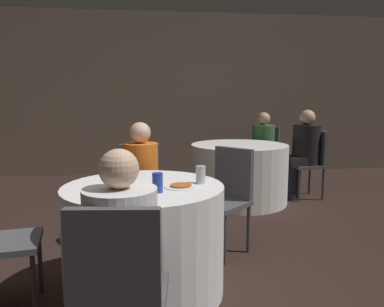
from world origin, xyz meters
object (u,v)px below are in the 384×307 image
(table_far, at_px, (239,173))
(soda_can_silver, at_px, (201,175))
(chair_far_northeast, at_px, (265,151))
(chair_near_north, at_px, (141,184))
(table_near, at_px, (144,239))
(person_black_shirt, at_px, (302,153))
(pizza_plate_near, at_px, (181,186))
(soda_can_blue, at_px, (158,183))
(person_green_jacket, at_px, (261,150))
(chair_far_east, at_px, (312,158))
(chair_near_northeast, at_px, (228,190))
(person_orange_shirt, at_px, (141,186))
(chair_near_south, at_px, (118,284))
(person_white_shirt, at_px, (125,263))

(table_far, bearing_deg, soda_can_silver, -110.65)
(chair_far_northeast, bearing_deg, chair_near_north, 83.99)
(table_near, height_order, person_black_shirt, person_black_shirt)
(table_far, distance_m, person_black_shirt, 0.90)
(soda_can_silver, bearing_deg, pizza_plate_near, -147.34)
(table_far, distance_m, soda_can_blue, 2.64)
(person_green_jacket, relative_size, soda_can_silver, 9.25)
(table_near, xyz_separation_m, chair_far_east, (2.22, 2.26, 0.17))
(chair_near_northeast, bearing_deg, person_orange_shirt, 37.11)
(chair_near_northeast, relative_size, soda_can_silver, 7.40)
(table_far, distance_m, chair_near_south, 3.37)
(chair_near_northeast, bearing_deg, pizza_plate_near, 105.03)
(chair_near_northeast, bearing_deg, soda_can_blue, 101.44)
(chair_near_south, relative_size, person_white_shirt, 0.81)
(person_orange_shirt, bearing_deg, soda_can_silver, 116.61)
(table_near, bearing_deg, soda_can_blue, -65.25)
(chair_far_northeast, xyz_separation_m, person_black_shirt, (0.26, -0.75, 0.07))
(person_black_shirt, xyz_separation_m, person_green_jacket, (-0.36, 0.61, -0.04))
(chair_near_northeast, distance_m, pizza_plate_near, 0.87)
(chair_near_south, xyz_separation_m, person_white_shirt, (0.02, 0.17, 0.02))
(chair_near_south, distance_m, soda_can_blue, 0.82)
(soda_can_silver, bearing_deg, person_orange_shirt, 118.66)
(person_green_jacket, distance_m, pizza_plate_near, 3.28)
(chair_near_north, relative_size, person_white_shirt, 0.81)
(table_near, relative_size, person_orange_shirt, 0.97)
(soda_can_silver, bearing_deg, person_black_shirt, 53.02)
(chair_near_northeast, relative_size, chair_far_east, 1.00)
(soda_can_blue, relative_size, soda_can_silver, 1.00)
(table_far, relative_size, soda_can_silver, 10.11)
(chair_far_east, bearing_deg, table_far, 90.00)
(table_far, xyz_separation_m, soda_can_silver, (-0.81, -2.14, 0.44))
(table_far, distance_m, person_white_shirt, 3.21)
(person_green_jacket, bearing_deg, person_white_shirt, 99.84)
(chair_near_northeast, distance_m, person_black_shirt, 2.10)
(chair_far_east, bearing_deg, person_black_shirt, 90.00)
(person_white_shirt, height_order, soda_can_blue, person_white_shirt)
(chair_near_north, height_order, chair_near_south, same)
(table_far, relative_size, chair_near_northeast, 1.37)
(chair_far_east, distance_m, person_black_shirt, 0.17)
(table_far, xyz_separation_m, person_orange_shirt, (-1.23, -1.38, 0.19))
(chair_far_northeast, distance_m, person_black_shirt, 0.80)
(chair_far_east, relative_size, soda_can_silver, 7.40)
(chair_near_north, relative_size, soda_can_silver, 7.40)
(chair_near_north, bearing_deg, person_orange_shirt, 90.00)
(person_green_jacket, bearing_deg, chair_far_east, 166.75)
(table_far, height_order, pizza_plate_near, pizza_plate_near)
(table_near, bearing_deg, chair_near_south, -96.12)
(chair_near_northeast, xyz_separation_m, person_orange_shirt, (-0.74, 0.15, 0.02))
(table_far, bearing_deg, chair_near_north, -135.61)
(chair_near_north, relative_size, chair_near_south, 1.00)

